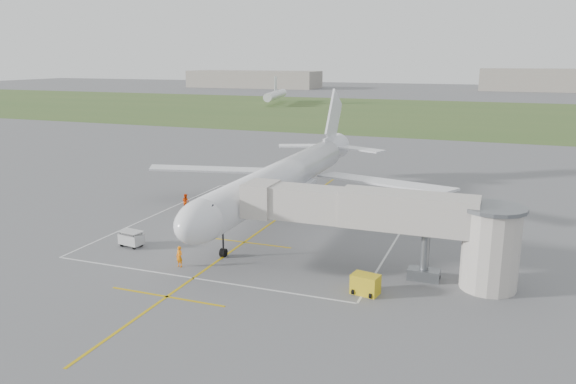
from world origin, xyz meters
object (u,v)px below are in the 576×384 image
at_px(gpu_unit, 365,284).
at_px(ramp_worker_wing, 186,202).
at_px(baggage_cart, 131,239).
at_px(ramp_worker_nose, 179,257).
at_px(airliner, 283,178).
at_px(jet_bridge, 398,222).

distance_m(gpu_unit, ramp_worker_wing, 31.02).
relative_size(gpu_unit, ramp_worker_wing, 1.20).
bearing_deg(baggage_cart, ramp_worker_nose, -13.51).
height_order(baggage_cart, ramp_worker_wing, ramp_worker_wing).
height_order(airliner, ramp_worker_wing, airliner).
relative_size(airliner, baggage_cart, 19.08).
bearing_deg(baggage_cart, ramp_worker_wing, 108.38).
relative_size(jet_bridge, baggage_cart, 9.55).
relative_size(gpu_unit, baggage_cart, 0.94).
bearing_deg(ramp_worker_wing, baggage_cart, 119.07).
relative_size(airliner, gpu_unit, 20.25).
distance_m(ramp_worker_nose, ramp_worker_wing, 19.41).
bearing_deg(gpu_unit, baggage_cart, -176.43).
xyz_separation_m(baggage_cart, ramp_worker_nose, (7.25, -3.05, 0.13)).
bearing_deg(ramp_worker_wing, jet_bridge, 175.95).
bearing_deg(gpu_unit, jet_bridge, 81.42).
relative_size(jet_bridge, ramp_worker_nose, 12.53).
height_order(airliner, ramp_worker_nose, airliner).
relative_size(gpu_unit, ramp_worker_nose, 1.24).
xyz_separation_m(jet_bridge, ramp_worker_nose, (-18.15, -4.61, -3.81)).
bearing_deg(baggage_cart, airliner, 67.82).
height_order(gpu_unit, baggage_cart, baggage_cart).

